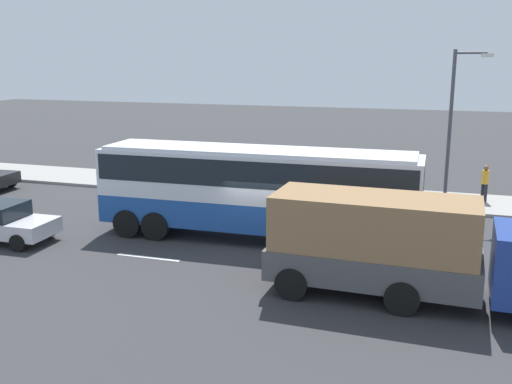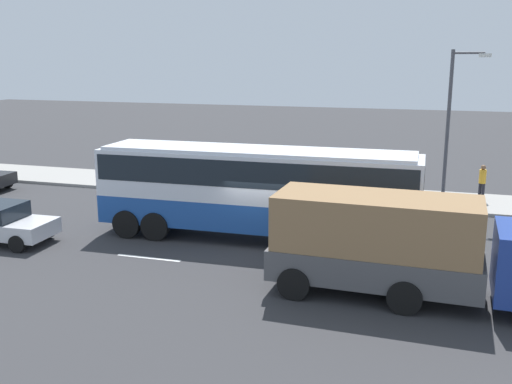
% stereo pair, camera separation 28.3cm
% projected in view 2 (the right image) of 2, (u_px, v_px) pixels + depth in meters
% --- Properties ---
extents(ground_plane, '(120.00, 120.00, 0.00)m').
position_uv_depth(ground_plane, '(262.00, 246.00, 22.02)').
color(ground_plane, '#333335').
extents(sidewalk_curb, '(80.00, 4.00, 0.15)m').
position_uv_depth(sidewalk_curb, '(310.00, 193.00, 30.18)').
color(sidewalk_curb, gray).
rests_on(sidewalk_curb, ground_plane).
extents(lane_centreline, '(23.47, 0.16, 0.01)m').
position_uv_depth(lane_centreline, '(134.00, 256.00, 20.88)').
color(lane_centreline, white).
rests_on(lane_centreline, ground_plane).
extents(coach_bus, '(12.19, 2.79, 3.52)m').
position_uv_depth(coach_bus, '(256.00, 184.00, 22.31)').
color(coach_bus, '#1E4C9E').
rests_on(coach_bus, ground_plane).
extents(cargo_truck, '(8.51, 2.84, 2.98)m').
position_uv_depth(cargo_truck, '(410.00, 245.00, 16.95)').
color(cargo_truck, navy).
rests_on(cargo_truck, ground_plane).
extents(pedestrian_near_curb, '(0.32, 0.32, 1.53)m').
position_uv_depth(pedestrian_near_curb, '(239.00, 172.00, 30.64)').
color(pedestrian_near_curb, '#38334C').
rests_on(pedestrian_near_curb, sidewalk_curb).
extents(pedestrian_at_crossing, '(0.32, 0.32, 1.74)m').
position_uv_depth(pedestrian_at_crossing, '(482.00, 180.00, 27.95)').
color(pedestrian_at_crossing, black).
rests_on(pedestrian_at_crossing, sidewalk_curb).
extents(street_lamp, '(1.62, 0.24, 7.00)m').
position_uv_depth(street_lamp, '(452.00, 120.00, 25.84)').
color(street_lamp, '#47474C').
rests_on(street_lamp, sidewalk_curb).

